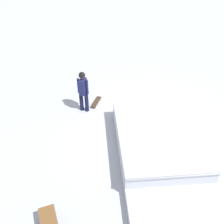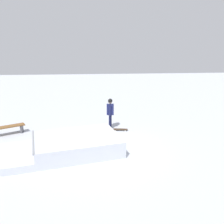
{
  "view_description": "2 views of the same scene",
  "coord_description": "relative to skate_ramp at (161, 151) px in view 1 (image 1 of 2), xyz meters",
  "views": [
    {
      "loc": [
        7.5,
        -0.4,
        6.37
      ],
      "look_at": [
        0.52,
        -1.36,
        0.9
      ],
      "focal_mm": 41.81,
      "sensor_mm": 36.0,
      "label": 1
    },
    {
      "loc": [
        0.51,
        10.01,
        4.47
      ],
      "look_at": [
        -0.69,
        -2.51,
        1.0
      ],
      "focal_mm": 38.32,
      "sensor_mm": 36.0,
      "label": 2
    }
  ],
  "objects": [
    {
      "name": "skate_ramp",
      "position": [
        0.0,
        0.0,
        0.0
      ],
      "size": [
        5.84,
        3.72,
        0.74
      ],
      "rotation": [
        0.0,
        0.0,
        0.22
      ],
      "color": "silver",
      "rests_on": "ground"
    },
    {
      "name": "skateboard",
      "position": [
        -2.7,
        -2.59,
        -0.24
      ],
      "size": [
        0.82,
        0.36,
        0.09
      ],
      "rotation": [
        0.0,
        0.0,
        6.12
      ],
      "color": "#3F2D1E",
      "rests_on": "ground"
    },
    {
      "name": "ground_plane",
      "position": [
        -1.58,
        -0.34,
        -0.32
      ],
      "size": [
        60.0,
        60.0,
        0.0
      ],
      "primitive_type": "plane",
      "color": "#B2B7C1"
    },
    {
      "name": "skater",
      "position": [
        -2.18,
        -2.97,
        0.69
      ],
      "size": [
        0.41,
        0.44,
        1.73
      ],
      "rotation": [
        0.0,
        0.0,
        6.15
      ],
      "color": "black",
      "rests_on": "ground"
    }
  ]
}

